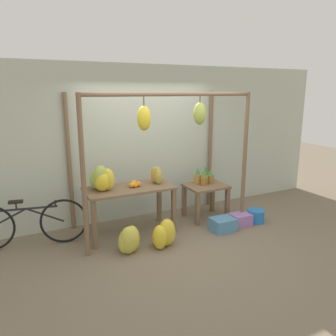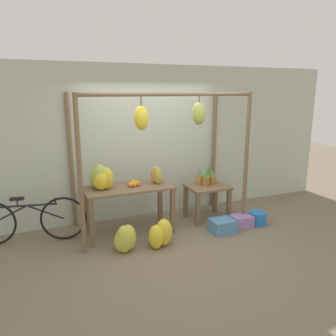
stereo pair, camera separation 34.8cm
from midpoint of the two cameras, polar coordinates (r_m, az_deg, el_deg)
ground_plane at (r=5.28m, az=0.19°, el=-12.91°), size 20.00×20.00×0.00m
shop_wall_back at (r=6.11m, az=-5.72°, el=4.44°), size 8.00×0.08×2.80m
stall_awning at (r=5.28m, az=-2.46°, el=4.89°), size 2.86×1.21×2.31m
display_table_main at (r=5.42m, az=-8.56°, el=-4.70°), size 1.43×0.68×0.80m
display_table_side at (r=6.11m, az=4.95°, el=-4.31°), size 0.74×0.59×0.64m
banana_pile_on_table at (r=5.26m, az=-13.36°, el=-1.97°), size 0.43×0.49×0.41m
orange_pile at (r=5.41m, az=-7.76°, el=-2.79°), size 0.21×0.21×0.09m
pineapple_cluster at (r=6.13m, az=4.74°, el=-1.61°), size 0.37×0.29×0.33m
banana_pile_ground_left at (r=4.97m, az=-8.93°, el=-12.37°), size 0.42×0.38×0.42m
banana_pile_ground_right at (r=5.08m, az=-2.90°, el=-11.63°), size 0.45×0.37×0.43m
fruit_crate_white at (r=5.71m, az=7.77°, el=-9.74°), size 0.39×0.32×0.22m
blue_bucket at (r=6.19m, az=13.45°, el=-8.12°), size 0.31×0.31×0.23m
parked_bicycle at (r=5.52m, az=-24.98°, el=-8.80°), size 1.74×0.37×0.75m
papaya_pile at (r=5.51m, az=-3.76°, el=-1.35°), size 0.20×0.27×0.29m
fruit_crate_purple at (r=6.01m, az=10.84°, el=-8.78°), size 0.35×0.29×0.20m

